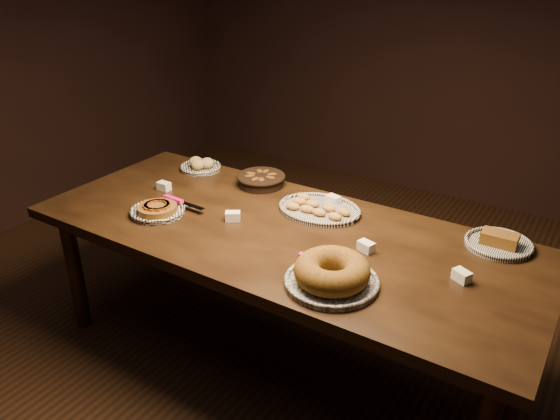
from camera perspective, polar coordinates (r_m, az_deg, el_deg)
The scene contains 9 objects.
ground at distance 2.97m, azimuth 0.00°, elevation -14.90°, with size 5.00×5.00×0.00m, color black.
buffet_table at distance 2.58m, azimuth 0.00°, elevation -3.45°, with size 2.40×1.00×0.75m.
apple_tart_plate at distance 2.75m, azimuth -12.64°, elevation 0.03°, with size 0.33×0.27×0.05m.
madeleine_platter at distance 2.71m, azimuth 4.04°, elevation 0.14°, with size 0.42×0.34×0.05m.
bundt_cake_plate at distance 2.13m, azimuth 5.44°, elevation -6.65°, with size 0.40×0.39×0.12m.
croissant_basket at distance 3.00m, azimuth -2.00°, elevation 3.29°, with size 0.30×0.30×0.07m.
bread_roll_plate at distance 3.25m, azimuth -8.31°, elevation 4.63°, with size 0.24×0.24×0.08m.
loaf_plate at distance 2.58m, azimuth 21.89°, elevation -3.18°, with size 0.29×0.29×0.07m.
tent_cards at distance 2.57m, azimuth 2.25°, elevation -1.18°, with size 1.69×0.50×0.04m.
Camera 1 is at (1.22, -1.89, 1.94)m, focal length 35.00 mm.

